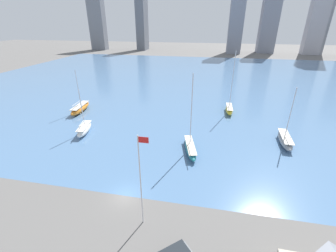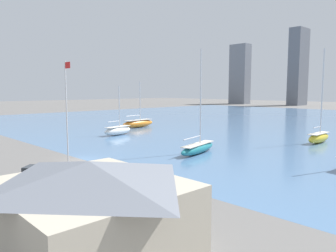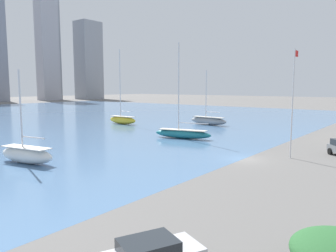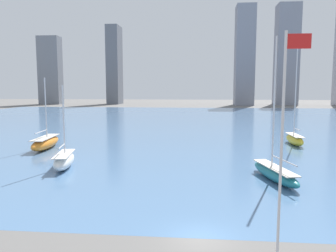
{
  "view_description": "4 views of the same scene",
  "coord_description": "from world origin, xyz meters",
  "px_view_note": "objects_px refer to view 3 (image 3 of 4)",
  "views": [
    {
      "loc": [
        10.99,
        -23.49,
        23.11
      ],
      "look_at": [
        3.84,
        12.52,
        5.82
      ],
      "focal_mm": 24.0,
      "sensor_mm": 36.0,
      "label": 1
    },
    {
      "loc": [
        38.55,
        -21.49,
        9.15
      ],
      "look_at": [
        5.49,
        10.54,
        4.1
      ],
      "focal_mm": 35.0,
      "sensor_mm": 36.0,
      "label": 2
    },
    {
      "loc": [
        -33.95,
        -15.95,
        8.17
      ],
      "look_at": [
        -3.37,
        8.29,
        3.5
      ],
      "focal_mm": 35.0,
      "sensor_mm": 36.0,
      "label": 3
    },
    {
      "loc": [
        -0.21,
        -20.28,
        9.72
      ],
      "look_at": [
        -3.33,
        13.52,
        5.74
      ],
      "focal_mm": 35.0,
      "sensor_mm": 36.0,
      "label": 4
    }
  ],
  "objects_px": {
    "sailboat_gray": "(208,120)",
    "sailboat_teal": "(183,133)",
    "sailboat_white": "(27,154)",
    "flag_pole": "(293,100)",
    "sailboat_yellow": "(122,119)"
  },
  "relations": [
    {
      "from": "sailboat_gray",
      "to": "sailboat_teal",
      "type": "relative_size",
      "value": 0.78
    },
    {
      "from": "sailboat_gray",
      "to": "sailboat_white",
      "type": "relative_size",
      "value": 1.17
    },
    {
      "from": "flag_pole",
      "to": "sailboat_white",
      "type": "xyz_separation_m",
      "value": [
        -20.32,
        21.36,
        -5.72
      ]
    },
    {
      "from": "sailboat_teal",
      "to": "sailboat_yellow",
      "type": "bearing_deg",
      "value": 55.78
    },
    {
      "from": "sailboat_yellow",
      "to": "sailboat_white",
      "type": "distance_m",
      "value": 37.96
    },
    {
      "from": "flag_pole",
      "to": "sailboat_teal",
      "type": "xyz_separation_m",
      "value": [
        3.95,
        18.23,
        -5.83
      ]
    },
    {
      "from": "flag_pole",
      "to": "sailboat_yellow",
      "type": "xyz_separation_m",
      "value": [
        12.33,
        40.72,
        -5.66
      ]
    },
    {
      "from": "sailboat_yellow",
      "to": "sailboat_white",
      "type": "relative_size",
      "value": 1.63
    },
    {
      "from": "sailboat_yellow",
      "to": "sailboat_teal",
      "type": "distance_m",
      "value": 24.0
    },
    {
      "from": "sailboat_white",
      "to": "sailboat_teal",
      "type": "distance_m",
      "value": 24.47
    },
    {
      "from": "flag_pole",
      "to": "sailboat_teal",
      "type": "relative_size",
      "value": 0.83
    },
    {
      "from": "sailboat_teal",
      "to": "flag_pole",
      "type": "bearing_deg",
      "value": -116.0
    },
    {
      "from": "sailboat_gray",
      "to": "sailboat_white",
      "type": "distance_m",
      "value": 43.27
    },
    {
      "from": "sailboat_teal",
      "to": "sailboat_gray",
      "type": "bearing_deg",
      "value": 5.93
    },
    {
      "from": "sailboat_white",
      "to": "sailboat_teal",
      "type": "bearing_deg",
      "value": -18.82
    }
  ]
}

